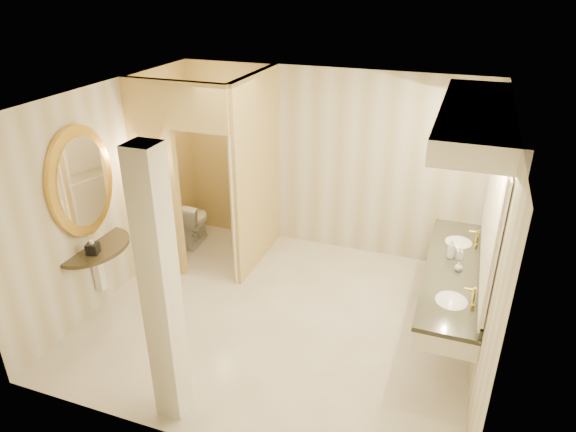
{
  "coord_description": "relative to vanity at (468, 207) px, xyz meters",
  "views": [
    {
      "loc": [
        1.85,
        -4.84,
        3.88
      ],
      "look_at": [
        0.04,
        0.2,
        1.3
      ],
      "focal_mm": 32.0,
      "sensor_mm": 36.0,
      "label": 1
    }
  ],
  "objects": [
    {
      "name": "toilet",
      "position": [
        -3.93,
        0.96,
        -1.27
      ],
      "size": [
        0.46,
        0.74,
        0.72
      ],
      "primitive_type": "imported",
      "rotation": [
        0.0,
        0.0,
        3.23
      ],
      "color": "white",
      "rests_on": "floor"
    },
    {
      "name": "floor",
      "position": [
        -1.98,
        -0.4,
        -1.63
      ],
      "size": [
        4.5,
        4.5,
        0.0
      ],
      "primitive_type": "plane",
      "color": "#EFE7CE",
      "rests_on": "ground"
    },
    {
      "name": "wall_sconce",
      "position": [
        -3.9,
        0.03,
        0.1
      ],
      "size": [
        0.14,
        0.14,
        0.42
      ],
      "color": "gold",
      "rests_on": "toilet_closet"
    },
    {
      "name": "console_shelf",
      "position": [
        -4.19,
        -0.93,
        -0.28
      ],
      "size": [
        1.02,
        1.02,
        1.96
      ],
      "color": "black",
      "rests_on": "floor"
    },
    {
      "name": "wall_left",
      "position": [
        -4.23,
        -0.4,
        -0.28
      ],
      "size": [
        0.02,
        4.0,
        2.7
      ],
      "primitive_type": "cube",
      "color": "beige",
      "rests_on": "floor"
    },
    {
      "name": "soap_bottle_a",
      "position": [
        -0.01,
        0.24,
        -0.68
      ],
      "size": [
        0.09,
        0.09,
        0.15
      ],
      "primitive_type": "imported",
      "rotation": [
        0.0,
        0.0,
        0.29
      ],
      "color": "beige",
      "rests_on": "vanity"
    },
    {
      "name": "wall_right",
      "position": [
        0.27,
        -0.4,
        -0.28
      ],
      "size": [
        0.02,
        4.0,
        2.7
      ],
      "primitive_type": "cube",
      "color": "beige",
      "rests_on": "floor"
    },
    {
      "name": "soap_bottle_c",
      "position": [
        -0.1,
        0.23,
        -0.64
      ],
      "size": [
        0.12,
        0.12,
        0.23
      ],
      "primitive_type": "imported",
      "rotation": [
        0.0,
        0.0,
        -0.36
      ],
      "color": "#C6B28C",
      "rests_on": "vanity"
    },
    {
      "name": "wall_back",
      "position": [
        -1.98,
        1.6,
        -0.28
      ],
      "size": [
        4.5,
        0.02,
        2.7
      ],
      "primitive_type": "cube",
      "color": "beige",
      "rests_on": "floor"
    },
    {
      "name": "vanity",
      "position": [
        0.0,
        0.0,
        0.0
      ],
      "size": [
        0.75,
        2.61,
        2.09
      ],
      "color": "white",
      "rests_on": "floor"
    },
    {
      "name": "tissue_box",
      "position": [
        -4.05,
        -1.09,
        -0.69
      ],
      "size": [
        0.16,
        0.16,
        0.13
      ],
      "primitive_type": "cube",
      "rotation": [
        0.0,
        0.0,
        0.28
      ],
      "color": "black",
      "rests_on": "console_shelf"
    },
    {
      "name": "soap_bottle_b",
      "position": [
        0.0,
        -0.04,
        -0.7
      ],
      "size": [
        0.11,
        0.11,
        0.11
      ],
      "primitive_type": "imported",
      "rotation": [
        0.0,
        0.0,
        -0.33
      ],
      "color": "silver",
      "rests_on": "vanity"
    },
    {
      "name": "wall_front",
      "position": [
        -1.98,
        -2.4,
        -0.28
      ],
      "size": [
        4.5,
        0.02,
        2.7
      ],
      "primitive_type": "cube",
      "color": "beige",
      "rests_on": "floor"
    },
    {
      "name": "ceiling",
      "position": [
        -1.98,
        -0.4,
        1.07
      ],
      "size": [
        4.5,
        4.5,
        0.0
      ],
      "primitive_type": "plane",
      "rotation": [
        3.14,
        0.0,
        0.0
      ],
      "color": "white",
      "rests_on": "wall_back"
    },
    {
      "name": "toilet_closet",
      "position": [
        -3.1,
        0.57,
        -0.24
      ],
      "size": [
        1.5,
        1.55,
        2.7
      ],
      "color": "#EAC97A",
      "rests_on": "floor"
    },
    {
      "name": "pillar",
      "position": [
        -2.43,
        -2.11,
        -0.28
      ],
      "size": [
        0.26,
        0.26,
        2.7
      ],
      "primitive_type": "cube",
      "color": "white",
      "rests_on": "floor"
    }
  ]
}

